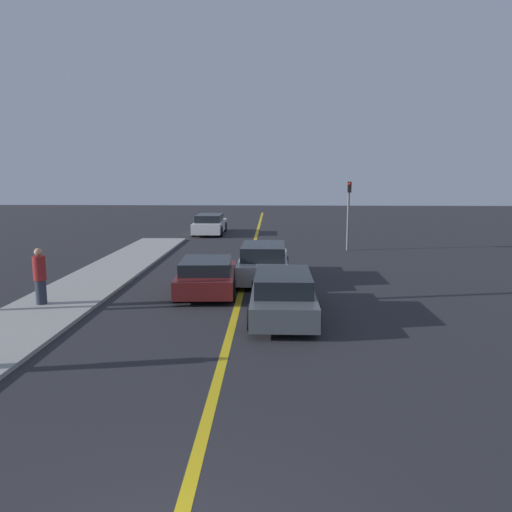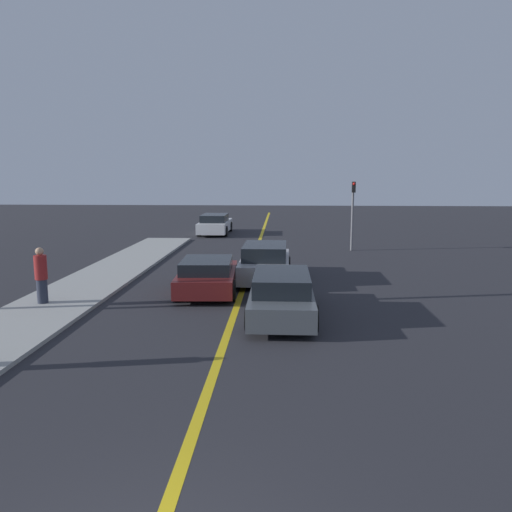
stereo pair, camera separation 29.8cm
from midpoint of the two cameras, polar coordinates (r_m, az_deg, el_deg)
road_center_line at (r=22.20m, az=-1.23°, el=-0.91°), size 0.20×60.00×0.01m
sidewalk_left at (r=18.53m, az=-19.47°, el=-3.35°), size 2.63×26.03×0.11m
car_near_right_lane at (r=14.03m, az=2.47°, el=-4.40°), size 1.86×4.62×1.28m
car_ahead_center at (r=16.85m, az=-6.14°, el=-2.28°), size 2.13×4.01×1.16m
car_far_distant at (r=18.81m, az=0.41°, el=-0.74°), size 1.96×4.48×1.38m
car_parked_left_lot at (r=33.46m, az=-5.55°, el=3.63°), size 1.97×4.80×1.32m
pedestrian_mid_group at (r=16.24m, az=-23.95°, el=-2.13°), size 0.37×0.37×1.69m
traffic_light at (r=26.35m, az=10.21°, el=5.43°), size 0.18×0.40×3.57m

